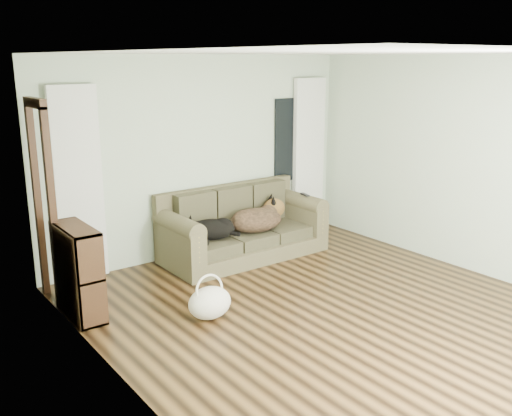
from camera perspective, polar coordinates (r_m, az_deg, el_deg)
floor at (r=6.04m, az=7.57°, el=-10.37°), size 5.00×5.00×0.00m
ceiling at (r=5.47m, az=8.51°, el=15.12°), size 5.00×5.00×0.00m
wall_back at (r=7.56m, az=-5.40°, el=5.17°), size 4.50×0.04×2.60m
wall_left at (r=4.38m, az=-13.53°, el=-2.23°), size 0.04×5.00×2.60m
wall_right at (r=7.34m, az=20.69°, el=4.00°), size 0.04×5.00×2.60m
curtain_left at (r=6.81m, az=-17.33°, el=2.21°), size 0.55×0.08×2.25m
curtain_right at (r=8.58m, az=5.27°, el=5.30°), size 0.55×0.08×2.25m
window_pane at (r=8.36m, az=3.27°, el=6.81°), size 0.50×0.03×1.20m
door_casing at (r=6.34m, az=-20.37°, el=0.13°), size 0.07×0.60×2.10m
sofa at (r=7.48m, az=-1.20°, el=-1.56°), size 2.16×0.93×0.88m
dog_black_lab at (r=7.16m, az=-4.76°, el=-2.12°), size 0.73×0.65×0.25m
dog_shepherd at (r=7.51m, az=0.19°, el=-1.18°), size 0.81×0.61×0.34m
tv_remote at (r=7.88m, az=4.91°, el=1.35°), size 0.09×0.18×0.02m
tote_bag at (r=5.83m, az=-4.65°, el=-9.49°), size 0.55×0.49×0.33m
bookshelf at (r=6.02m, az=-17.38°, el=-5.85°), size 0.36×0.78×0.94m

